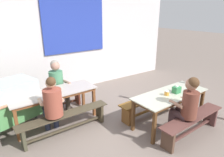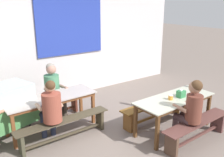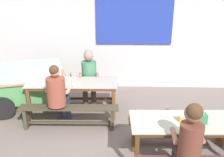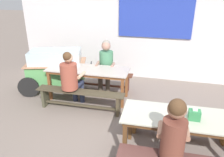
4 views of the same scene
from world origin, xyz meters
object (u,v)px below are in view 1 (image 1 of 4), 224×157
(tissue_box, at_px, (177,90))
(person_near_front, at_px, (187,104))
(bench_far_back, at_px, (47,101))
(bench_near_back, at_px, (150,102))
(condiment_jar, at_px, (167,93))
(bench_near_front, at_px, (192,123))
(dining_table_near, at_px, (170,97))
(dining_table_far, at_px, (54,95))
(food_cart, at_px, (4,104))
(person_center_facing, at_px, (58,83))
(bench_far_front, at_px, (65,120))
(person_left_back_turned, at_px, (52,103))

(tissue_box, bearing_deg, person_near_front, -121.22)
(bench_far_back, xyz_separation_m, bench_near_back, (2.00, -1.52, 0.01))
(bench_near_back, relative_size, tissue_box, 10.79)
(condiment_jar, bearing_deg, bench_near_back, 77.08)
(bench_near_back, xyz_separation_m, bench_near_front, (0.03, -1.12, -0.01))
(dining_table_near, bearing_deg, dining_table_far, 142.78)
(bench_near_front, bearing_deg, tissue_box, 78.07)
(food_cart, relative_size, person_center_facing, 1.47)
(bench_far_front, relative_size, person_left_back_turned, 1.49)
(bench_far_front, height_order, food_cart, food_cart)
(person_center_facing, bearing_deg, bench_near_back, -40.64)
(bench_far_back, bearing_deg, person_left_back_turned, -99.95)
(food_cart, distance_m, person_left_back_turned, 1.06)
(tissue_box, bearing_deg, bench_far_back, 135.27)
(person_near_front, distance_m, tissue_box, 0.54)
(bench_near_front, bearing_deg, condiment_jar, 106.41)
(bench_near_back, bearing_deg, condiment_jar, -102.92)
(dining_table_near, bearing_deg, bench_far_front, 154.16)
(bench_near_back, distance_m, food_cart, 3.19)
(dining_table_near, relative_size, person_left_back_turned, 1.40)
(dining_table_near, relative_size, food_cart, 0.94)
(bench_near_back, bearing_deg, dining_table_far, 154.11)
(food_cart, distance_m, tissue_box, 3.58)
(bench_far_back, xyz_separation_m, person_left_back_turned, (-0.19, -1.06, 0.42))
(person_near_front, bearing_deg, bench_near_front, -19.97)
(dining_table_far, bearing_deg, bench_near_back, -25.89)
(condiment_jar, bearing_deg, food_cart, 147.49)
(bench_near_front, relative_size, tissue_box, 10.54)
(bench_near_back, relative_size, person_left_back_turned, 1.38)
(bench_far_back, distance_m, condiment_jar, 2.85)
(food_cart, xyz_separation_m, person_near_front, (2.80, -2.27, 0.12))
(person_center_facing, bearing_deg, bench_far_front, -104.25)
(bench_near_back, xyz_separation_m, person_left_back_turned, (-2.19, 0.47, 0.41))
(bench_near_back, bearing_deg, person_left_back_turned, 167.93)
(person_center_facing, height_order, condiment_jar, person_center_facing)
(bench_far_front, distance_m, food_cart, 1.29)
(dining_table_far, relative_size, food_cart, 0.99)
(person_near_front, bearing_deg, person_center_facing, 121.96)
(dining_table_near, xyz_separation_m, food_cart, (-2.95, 1.78, -0.05))
(dining_table_near, distance_m, bench_far_front, 2.25)
(dining_table_near, relative_size, bench_far_back, 0.94)
(condiment_jar, bearing_deg, person_near_front, -90.69)
(dining_table_far, xyz_separation_m, bench_near_back, (1.99, -0.97, -0.36))
(person_near_front, bearing_deg, person_left_back_turned, 143.41)
(tissue_box, relative_size, condiment_jar, 1.64)
(food_cart, relative_size, person_left_back_turned, 1.49)
(bench_near_back, bearing_deg, tissue_box, -76.75)
(person_center_facing, bearing_deg, condiment_jar, -52.17)
(bench_near_front, bearing_deg, person_near_front, 160.03)
(bench_near_back, bearing_deg, person_near_front, -97.34)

